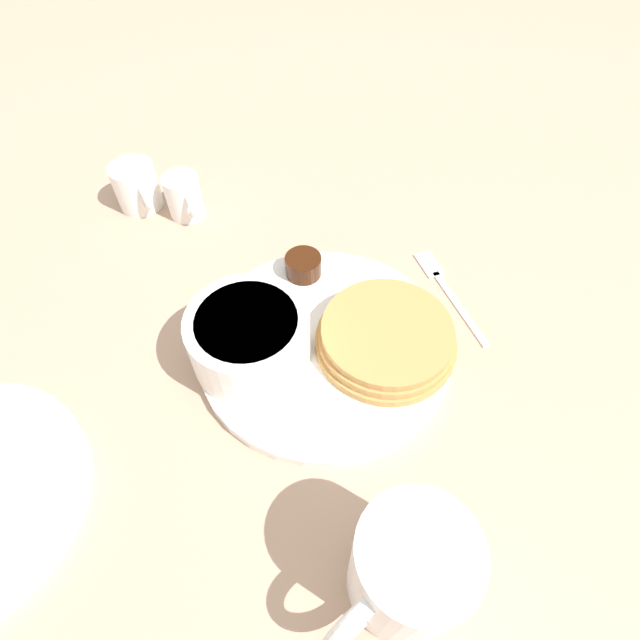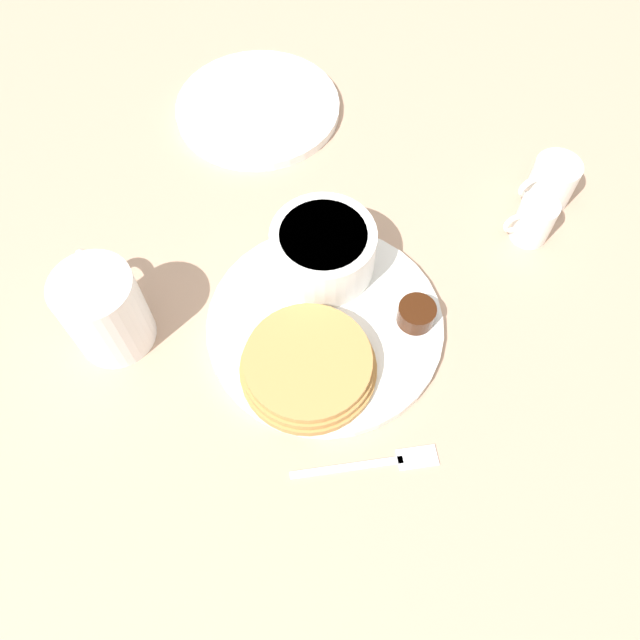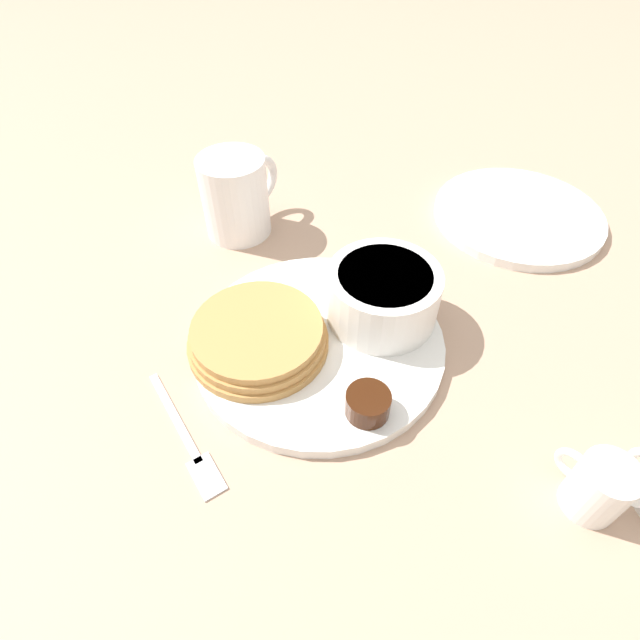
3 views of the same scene
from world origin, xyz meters
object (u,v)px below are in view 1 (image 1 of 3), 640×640
at_px(creamer_pitcher_near, 184,196).
at_px(bowl, 249,337).
at_px(plate, 324,345).
at_px(fork, 444,284).
at_px(creamer_pitcher_far, 136,186).
at_px(coffee_mug, 406,571).

bearing_deg(creamer_pitcher_near, bowl, 111.44).
bearing_deg(plate, fork, -150.55).
bearing_deg(fork, creamer_pitcher_far, -23.68).
bearing_deg(coffee_mug, creamer_pitcher_far, -59.81).
distance_m(creamer_pitcher_far, fork, 0.38).
relative_size(coffee_mug, fork, 0.74).
xyz_separation_m(bowl, creamer_pitcher_near, (0.09, -0.22, -0.01)).
bearing_deg(creamer_pitcher_near, fork, 155.40).
height_order(coffee_mug, fork, coffee_mug).
distance_m(coffee_mug, creamer_pitcher_far, 0.51).
height_order(plate, creamer_pitcher_far, creamer_pitcher_far).
bearing_deg(creamer_pitcher_far, fork, 156.32).
distance_m(coffee_mug, creamer_pitcher_near, 0.46).
distance_m(plate, fork, 0.15).
xyz_separation_m(plate, fork, (-0.13, -0.08, -0.00)).
xyz_separation_m(plate, creamer_pitcher_near, (0.16, -0.21, 0.02)).
xyz_separation_m(coffee_mug, fork, (-0.09, -0.29, -0.05)).
relative_size(plate, creamer_pitcher_far, 3.51).
bearing_deg(fork, bowl, 23.64).
relative_size(coffee_mug, creamer_pitcher_far, 1.46).
height_order(creamer_pitcher_far, fork, creamer_pitcher_far).
bearing_deg(bowl, fork, -156.36).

